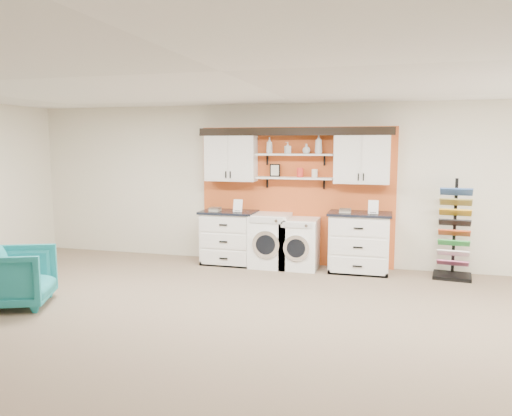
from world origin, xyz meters
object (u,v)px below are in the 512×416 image
(base_cabinet_left, at_px, (229,237))
(armchair, at_px, (17,277))
(dryer, at_px, (300,243))
(base_cabinet_right, at_px, (359,242))
(washer, at_px, (270,240))
(sample_rack, at_px, (454,246))

(base_cabinet_left, relative_size, armchair, 1.14)
(base_cabinet_left, xyz_separation_m, dryer, (1.27, -0.00, -0.04))
(dryer, bearing_deg, base_cabinet_right, 0.19)
(washer, bearing_deg, armchair, -132.69)
(base_cabinet_right, distance_m, washer, 1.51)
(base_cabinet_right, distance_m, sample_rack, 1.46)
(base_cabinet_right, relative_size, dryer, 1.19)
(washer, bearing_deg, base_cabinet_right, 0.13)
(dryer, bearing_deg, sample_rack, 0.86)
(base_cabinet_right, xyz_separation_m, washer, (-1.51, -0.00, -0.04))
(washer, relative_size, armchair, 1.09)
(base_cabinet_left, relative_size, sample_rack, 0.61)
(washer, xyz_separation_m, sample_rack, (2.97, 0.04, 0.05))
(base_cabinet_left, distance_m, base_cabinet_right, 2.26)
(washer, relative_size, dryer, 1.07)
(dryer, relative_size, sample_rack, 0.55)
(base_cabinet_right, relative_size, washer, 1.11)
(base_cabinet_left, distance_m, sample_rack, 3.72)
(washer, bearing_deg, base_cabinet_left, 179.74)
(base_cabinet_right, bearing_deg, dryer, -179.81)
(sample_rack, bearing_deg, armchair, -145.50)
(washer, xyz_separation_m, dryer, (0.52, 0.00, -0.03))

